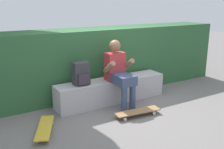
{
  "coord_description": "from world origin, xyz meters",
  "views": [
    {
      "loc": [
        -2.44,
        -3.75,
        1.87
      ],
      "look_at": [
        -0.05,
        0.26,
        0.57
      ],
      "focal_mm": 42.32,
      "sensor_mm": 36.0,
      "label": 1
    }
  ],
  "objects": [
    {
      "name": "skateboard_near_person",
      "position": [
        0.04,
        -0.45,
        0.07
      ],
      "size": [
        0.82,
        0.28,
        0.09
      ],
      "color": "olive",
      "rests_on": "ground"
    },
    {
      "name": "person_skater",
      "position": [
        0.04,
        0.15,
        0.65
      ],
      "size": [
        0.49,
        0.62,
        1.2
      ],
      "color": "#B73338",
      "rests_on": "ground"
    },
    {
      "name": "bench_main",
      "position": [
        0.0,
        0.35,
        0.22
      ],
      "size": [
        2.19,
        0.42,
        0.45
      ],
      "color": "#ADA9AC",
      "rests_on": "ground"
    },
    {
      "name": "ground_plane",
      "position": [
        0.0,
        0.0,
        0.0
      ],
      "size": [
        24.0,
        24.0,
        0.0
      ],
      "primitive_type": "plane",
      "color": "slate"
    },
    {
      "name": "backpack_on_bench",
      "position": [
        -0.62,
        0.35,
        0.64
      ],
      "size": [
        0.28,
        0.23,
        0.4
      ],
      "color": "#333338",
      "rests_on": "bench_main"
    },
    {
      "name": "hedge_row",
      "position": [
        0.13,
        1.04,
        0.67
      ],
      "size": [
        5.76,
        0.79,
        1.34
      ],
      "color": "#2B5932",
      "rests_on": "ground"
    },
    {
      "name": "skateboard_beside_bench",
      "position": [
        -1.48,
        -0.22,
        0.07
      ],
      "size": [
        0.51,
        0.81,
        0.09
      ],
      "color": "gold",
      "rests_on": "ground"
    }
  ]
}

